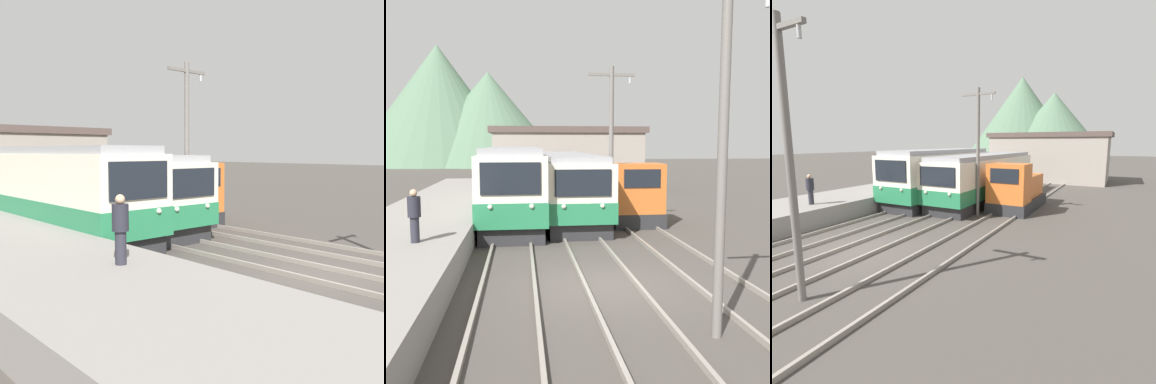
{
  "view_description": "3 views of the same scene",
  "coord_description": "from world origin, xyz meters",
  "views": [
    {
      "loc": [
        -10.96,
        -6.68,
        3.54
      ],
      "look_at": [
        0.94,
        6.24,
        1.94
      ],
      "focal_mm": 42.0,
      "sensor_mm": 36.0,
      "label": 1
    },
    {
      "loc": [
        -2.2,
        -11.9,
        3.92
      ],
      "look_at": [
        0.15,
        6.62,
        1.9
      ],
      "focal_mm": 42.0,
      "sensor_mm": 36.0,
      "label": 2
    },
    {
      "loc": [
        9.1,
        -8.1,
        4.21
      ],
      "look_at": [
        1.06,
        6.91,
        1.39
      ],
      "focal_mm": 28.0,
      "sensor_mm": 36.0,
      "label": 3
    }
  ],
  "objects": [
    {
      "name": "track_center",
      "position": [
        0.2,
        0.0,
        0.07
      ],
      "size": [
        1.54,
        60.0,
        0.14
      ],
      "color": "gray",
      "rests_on": "ground"
    },
    {
      "name": "ground_plane",
      "position": [
        0.0,
        0.0,
        0.0
      ],
      "size": [
        200.0,
        200.0,
        0.0
      ],
      "primitive_type": "plane",
      "color": "#47423D"
    },
    {
      "name": "track_left",
      "position": [
        -2.6,
        0.0,
        0.07
      ],
      "size": [
        1.54,
        60.0,
        0.14
      ],
      "color": "gray",
      "rests_on": "ground"
    },
    {
      "name": "catenary_mast_near",
      "position": [
        1.71,
        -3.55,
        3.92
      ],
      "size": [
        2.0,
        0.2,
        7.2
      ],
      "color": "slate",
      "rests_on": "ground"
    },
    {
      "name": "person_on_platform",
      "position": [
        -5.37,
        1.77,
        1.85
      ],
      "size": [
        0.38,
        0.38,
        1.6
      ],
      "color": "#282833",
      "rests_on": "platform_left"
    },
    {
      "name": "station_building",
      "position": [
        1.62,
        26.0,
        2.66
      ],
      "size": [
        12.6,
        6.3,
        5.27
      ],
      "color": "gray",
      "rests_on": "ground"
    },
    {
      "name": "track_right",
      "position": [
        3.2,
        0.0,
        0.07
      ],
      "size": [
        1.54,
        60.0,
        0.14
      ],
      "color": "gray",
      "rests_on": "ground"
    },
    {
      "name": "shunting_locomotive",
      "position": [
        3.2,
        10.01,
        1.21
      ],
      "size": [
        2.4,
        5.27,
        3.0
      ],
      "color": "#28282B",
      "rests_on": "ground"
    },
    {
      "name": "mountain_backdrop",
      "position": [
        -13.89,
        75.06,
        10.11
      ],
      "size": [
        39.59,
        32.84,
        22.2
      ],
      "color": "#517056",
      "rests_on": "ground"
    },
    {
      "name": "commuter_train_left",
      "position": [
        -2.6,
        10.25,
        1.73
      ],
      "size": [
        2.84,
        10.91,
        3.73
      ],
      "color": "#28282B",
      "rests_on": "ground"
    },
    {
      "name": "catenary_mast_mid",
      "position": [
        1.71,
        7.39,
        3.92
      ],
      "size": [
        2.0,
        0.2,
        7.2
      ],
      "color": "slate",
      "rests_on": "ground"
    },
    {
      "name": "commuter_train_center",
      "position": [
        0.2,
        12.0,
        1.59
      ],
      "size": [
        2.84,
        13.29,
        3.39
      ],
      "color": "#28282B",
      "rests_on": "ground"
    }
  ]
}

